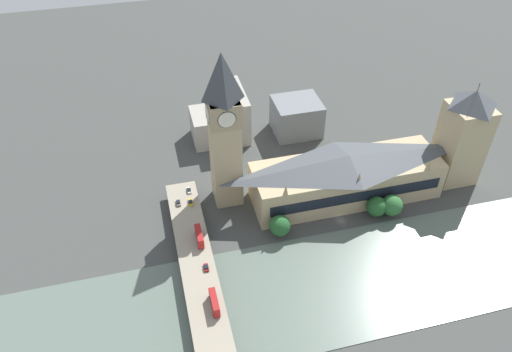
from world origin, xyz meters
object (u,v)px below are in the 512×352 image
object	(u,v)px
car_southbound_mid	(206,267)
clock_tower	(225,129)
parliament_hall	(346,176)
car_northbound_tail	(189,190)
car_northbound_mid	(191,202)
double_decker_bus_mid	(214,302)
car_southbound_lead	(178,203)
double_decker_bus_lead	(199,236)
victoria_tower	(463,136)
road_bridge	(205,304)

from	to	relation	value
car_southbound_mid	clock_tower	bearing A→B (deg)	-21.72
parliament_hall	car_northbound_tail	xyz separation A→B (m)	(14.47, 73.85, -5.27)
clock_tower	car_northbound_mid	distance (m)	39.10
double_decker_bus_mid	car_northbound_tail	size ratio (longest dim) A/B	2.55
car_southbound_lead	clock_tower	bearing A→B (deg)	-78.08
double_decker_bus_lead	car_northbound_tail	xyz separation A→B (m)	(32.58, -0.29, -2.11)
double_decker_bus_lead	car_northbound_mid	distance (m)	24.14
victoria_tower	car_southbound_mid	world-z (taller)	victoria_tower
car_northbound_tail	double_decker_bus_lead	bearing A→B (deg)	179.50
parliament_hall	road_bridge	xyz separation A→B (m)	(-50.02, 77.27, -7.12)
victoria_tower	car_northbound_mid	size ratio (longest dim) A/B	11.88
double_decker_bus_lead	victoria_tower	bearing A→B (deg)	-82.20
parliament_hall	double_decker_bus_mid	distance (m)	91.09
car_northbound_mid	car_southbound_lead	xyz separation A→B (m)	(1.09, 5.52, 0.07)
double_decker_bus_mid	victoria_tower	bearing A→B (deg)	-68.26
victoria_tower	double_decker_bus_mid	distance (m)	143.73
victoria_tower	double_decker_bus_mid	world-z (taller)	victoria_tower
clock_tower	car_northbound_tail	world-z (taller)	clock_tower
victoria_tower	parliament_hall	bearing A→B (deg)	90.06
clock_tower	car_southbound_lead	bearing A→B (deg)	101.92
victoria_tower	double_decker_bus_mid	xyz separation A→B (m)	(-52.90, 132.65, -16.22)
double_decker_bus_lead	double_decker_bus_mid	size ratio (longest dim) A/B	0.99
car_southbound_lead	victoria_tower	bearing A→B (deg)	-92.88
parliament_hall	clock_tower	bearing A→B (deg)	77.68
victoria_tower	car_southbound_mid	xyz separation A→B (m)	(-34.06, 132.58, -18.17)
road_bridge	car_northbound_tail	size ratio (longest dim) A/B	33.42
road_bridge	double_decker_bus_mid	distance (m)	5.72
parliament_hall	double_decker_bus_lead	xyz separation A→B (m)	(-18.11, 74.14, -3.16)
road_bridge	car_northbound_tail	distance (m)	64.61
double_decker_bus_mid	car_northbound_tail	bearing A→B (deg)	-0.23
road_bridge	car_southbound_mid	size ratio (longest dim) A/B	36.51
clock_tower	car_northbound_tail	distance (m)	38.38
clock_tower	car_northbound_mid	size ratio (longest dim) A/B	16.88
road_bridge	car_southbound_mid	xyz separation A→B (m)	(16.02, -3.23, 1.90)
road_bridge	car_southbound_lead	size ratio (longest dim) A/B	34.06
parliament_hall	car_southbound_lead	world-z (taller)	parliament_hall
car_northbound_tail	road_bridge	bearing A→B (deg)	176.96
clock_tower	victoria_tower	size ratio (longest dim) A/B	1.42
double_decker_bus_mid	car_southbound_lead	size ratio (longest dim) A/B	2.60
car_northbound_tail	car_southbound_mid	bearing A→B (deg)	179.77
double_decker_bus_lead	car_northbound_mid	bearing A→B (deg)	0.73
double_decker_bus_mid	double_decker_bus_lead	bearing A→B (deg)	0.02
parliament_hall	clock_tower	size ratio (longest dim) A/B	1.17
clock_tower	double_decker_bus_mid	world-z (taller)	clock_tower
car_northbound_tail	victoria_tower	bearing A→B (deg)	-96.21
parliament_hall	car_southbound_mid	size ratio (longest dim) A/B	23.11
victoria_tower	car_southbound_mid	bearing A→B (deg)	104.41
car_southbound_mid	parliament_hall	bearing A→B (deg)	-65.34
parliament_hall	car_northbound_tail	distance (m)	75.44
double_decker_bus_mid	car_southbound_lead	distance (m)	60.19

